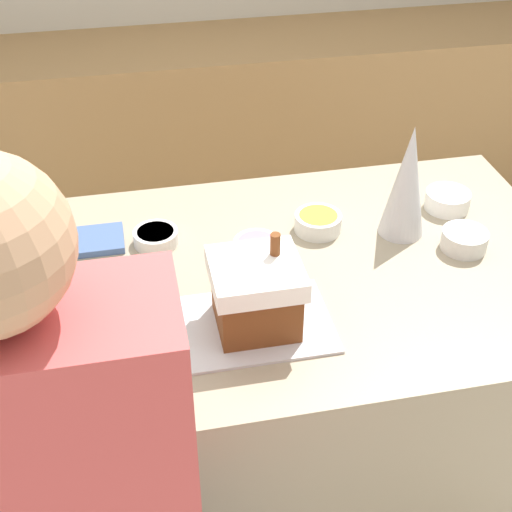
{
  "coord_description": "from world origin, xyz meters",
  "views": [
    {
      "loc": [
        -0.34,
        -1.47,
        2.06
      ],
      "look_at": [
        -0.04,
        0.0,
        0.95
      ],
      "focal_mm": 50.0,
      "sensor_mm": 36.0,
      "label": 1
    }
  ],
  "objects_px": {
    "gingerbread_house": "(256,293)",
    "candy_bowl_behind_tray": "(257,247)",
    "candy_bowl_center_rear": "(465,240)",
    "candy_bowl_far_right": "(448,200)",
    "baking_tray": "(256,324)",
    "cookbook": "(84,242)",
    "candy_bowl_front_corner": "(318,222)",
    "decorative_tree": "(407,182)",
    "candy_bowl_near_tray_right": "(156,237)",
    "candy_bowl_beside_tree": "(99,285)"
  },
  "relations": [
    {
      "from": "decorative_tree",
      "to": "candy_bowl_far_right",
      "type": "xyz_separation_m",
      "value": [
        0.18,
        0.09,
        -0.14
      ]
    },
    {
      "from": "candy_bowl_far_right",
      "to": "cookbook",
      "type": "relative_size",
      "value": 0.6
    },
    {
      "from": "candy_bowl_front_corner",
      "to": "cookbook",
      "type": "bearing_deg",
      "value": 174.76
    },
    {
      "from": "candy_bowl_far_right",
      "to": "decorative_tree",
      "type": "bearing_deg",
      "value": -153.57
    },
    {
      "from": "candy_bowl_front_corner",
      "to": "cookbook",
      "type": "distance_m",
      "value": 0.67
    },
    {
      "from": "decorative_tree",
      "to": "candy_bowl_far_right",
      "type": "bearing_deg",
      "value": 26.43
    },
    {
      "from": "baking_tray",
      "to": "candy_bowl_front_corner",
      "type": "distance_m",
      "value": 0.45
    },
    {
      "from": "candy_bowl_far_right",
      "to": "gingerbread_house",
      "type": "bearing_deg",
      "value": -149.04
    },
    {
      "from": "cookbook",
      "to": "candy_bowl_front_corner",
      "type": "bearing_deg",
      "value": -5.24
    },
    {
      "from": "decorative_tree",
      "to": "candy_bowl_behind_tray",
      "type": "xyz_separation_m",
      "value": [
        -0.43,
        -0.02,
        -0.14
      ]
    },
    {
      "from": "candy_bowl_front_corner",
      "to": "candy_bowl_beside_tree",
      "type": "relative_size",
      "value": 1.11
    },
    {
      "from": "decorative_tree",
      "to": "candy_bowl_front_corner",
      "type": "height_order",
      "value": "decorative_tree"
    },
    {
      "from": "gingerbread_house",
      "to": "candy_bowl_near_tray_right",
      "type": "xyz_separation_m",
      "value": [
        -0.21,
        0.39,
        -0.08
      ]
    },
    {
      "from": "gingerbread_house",
      "to": "candy_bowl_beside_tree",
      "type": "relative_size",
      "value": 1.92
    },
    {
      "from": "gingerbread_house",
      "to": "candy_bowl_front_corner",
      "type": "bearing_deg",
      "value": 54.99
    },
    {
      "from": "candy_bowl_near_tray_right",
      "to": "cookbook",
      "type": "xyz_separation_m",
      "value": [
        -0.2,
        0.03,
        -0.01
      ]
    },
    {
      "from": "candy_bowl_center_rear",
      "to": "candy_bowl_far_right",
      "type": "relative_size",
      "value": 0.95
    },
    {
      "from": "baking_tray",
      "to": "candy_bowl_front_corner",
      "type": "xyz_separation_m",
      "value": [
        0.26,
        0.37,
        0.02
      ]
    },
    {
      "from": "candy_bowl_far_right",
      "to": "cookbook",
      "type": "distance_m",
      "value": 1.08
    },
    {
      "from": "candy_bowl_behind_tray",
      "to": "cookbook",
      "type": "bearing_deg",
      "value": 163.57
    },
    {
      "from": "candy_bowl_beside_tree",
      "to": "cookbook",
      "type": "height_order",
      "value": "candy_bowl_beside_tree"
    },
    {
      "from": "candy_bowl_far_right",
      "to": "candy_bowl_center_rear",
      "type": "bearing_deg",
      "value": -100.71
    },
    {
      "from": "decorative_tree",
      "to": "candy_bowl_near_tray_right",
      "type": "height_order",
      "value": "decorative_tree"
    },
    {
      "from": "gingerbread_house",
      "to": "cookbook",
      "type": "bearing_deg",
      "value": 133.55
    },
    {
      "from": "decorative_tree",
      "to": "cookbook",
      "type": "xyz_separation_m",
      "value": [
        -0.9,
        0.12,
        -0.16
      ]
    },
    {
      "from": "candy_bowl_behind_tray",
      "to": "candy_bowl_near_tray_right",
      "type": "height_order",
      "value": "same"
    },
    {
      "from": "baking_tray",
      "to": "candy_bowl_center_rear",
      "type": "bearing_deg",
      "value": 17.08
    },
    {
      "from": "baking_tray",
      "to": "gingerbread_house",
      "type": "bearing_deg",
      "value": 31.1
    },
    {
      "from": "decorative_tree",
      "to": "cookbook",
      "type": "distance_m",
      "value": 0.92
    },
    {
      "from": "candy_bowl_behind_tray",
      "to": "candy_bowl_front_corner",
      "type": "height_order",
      "value": "candy_bowl_front_corner"
    },
    {
      "from": "decorative_tree",
      "to": "candy_bowl_behind_tray",
      "type": "distance_m",
      "value": 0.45
    },
    {
      "from": "baking_tray",
      "to": "candy_bowl_beside_tree",
      "type": "height_order",
      "value": "candy_bowl_beside_tree"
    },
    {
      "from": "candy_bowl_behind_tray",
      "to": "candy_bowl_beside_tree",
      "type": "height_order",
      "value": "candy_bowl_beside_tree"
    },
    {
      "from": "gingerbread_house",
      "to": "candy_bowl_behind_tray",
      "type": "distance_m",
      "value": 0.31
    },
    {
      "from": "candy_bowl_behind_tray",
      "to": "candy_bowl_front_corner",
      "type": "bearing_deg",
      "value": 21.46
    },
    {
      "from": "candy_bowl_center_rear",
      "to": "cookbook",
      "type": "height_order",
      "value": "candy_bowl_center_rear"
    },
    {
      "from": "candy_bowl_far_right",
      "to": "candy_bowl_front_corner",
      "type": "xyz_separation_m",
      "value": [
        -0.41,
        -0.04,
        -0.0
      ]
    },
    {
      "from": "candy_bowl_near_tray_right",
      "to": "candy_bowl_front_corner",
      "type": "relative_size",
      "value": 0.93
    },
    {
      "from": "gingerbread_house",
      "to": "candy_bowl_front_corner",
      "type": "xyz_separation_m",
      "value": [
        0.26,
        0.37,
        -0.07
      ]
    },
    {
      "from": "gingerbread_house",
      "to": "candy_bowl_beside_tree",
      "type": "bearing_deg",
      "value": 151.64
    },
    {
      "from": "gingerbread_house",
      "to": "cookbook",
      "type": "relative_size",
      "value": 1.06
    },
    {
      "from": "candy_bowl_behind_tray",
      "to": "candy_bowl_near_tray_right",
      "type": "xyz_separation_m",
      "value": [
        -0.27,
        0.1,
        -0.0
      ]
    },
    {
      "from": "baking_tray",
      "to": "candy_bowl_center_rear",
      "type": "height_order",
      "value": "candy_bowl_center_rear"
    },
    {
      "from": "baking_tray",
      "to": "decorative_tree",
      "type": "distance_m",
      "value": 0.6
    },
    {
      "from": "candy_bowl_front_corner",
      "to": "cookbook",
      "type": "xyz_separation_m",
      "value": [
        -0.66,
        0.06,
        -0.02
      ]
    },
    {
      "from": "candy_bowl_beside_tree",
      "to": "gingerbread_house",
      "type": "bearing_deg",
      "value": -28.36
    },
    {
      "from": "candy_bowl_far_right",
      "to": "cookbook",
      "type": "height_order",
      "value": "candy_bowl_far_right"
    },
    {
      "from": "candy_bowl_center_rear",
      "to": "candy_bowl_beside_tree",
      "type": "bearing_deg",
      "value": 179.7
    },
    {
      "from": "baking_tray",
      "to": "gingerbread_house",
      "type": "xyz_separation_m",
      "value": [
        0.0,
        0.0,
        0.1
      ]
    },
    {
      "from": "baking_tray",
      "to": "decorative_tree",
      "type": "relative_size",
      "value": 1.1
    }
  ]
}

